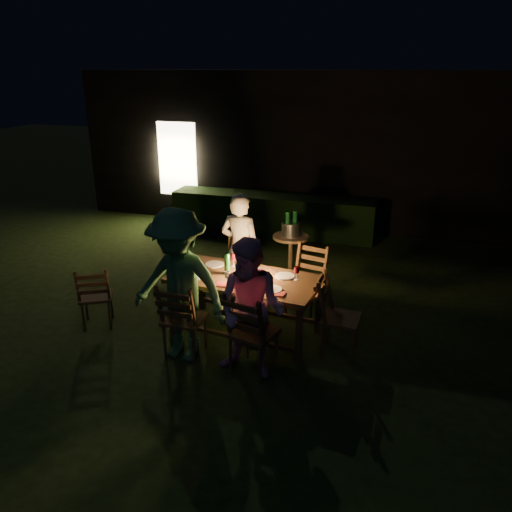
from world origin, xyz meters
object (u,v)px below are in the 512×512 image
(dining_table, at_px, (245,283))
(chair_far_right, at_px, (305,295))
(chair_far_left, at_px, (239,284))
(bottle_table, at_px, (227,264))
(person_opp_right, at_px, (251,310))
(chair_spare, at_px, (97,307))
(bottle_bucket_a, at_px, (287,226))
(chair_near_left, at_px, (184,331))
(ice_bucket, at_px, (291,229))
(bottle_bucket_b, at_px, (295,226))
(chair_end, at_px, (338,330))
(lantern, at_px, (250,265))
(side_table, at_px, (291,241))
(chair_near_right, at_px, (253,346))
(person_opp_left, at_px, (179,286))
(person_house_side, at_px, (241,249))

(dining_table, bearing_deg, chair_far_right, 54.38)
(chair_far_left, xyz_separation_m, bottle_table, (0.11, -0.79, 0.63))
(chair_far_right, bearing_deg, person_opp_right, 92.94)
(dining_table, relative_size, chair_spare, 2.17)
(dining_table, relative_size, bottle_bucket_a, 6.21)
(chair_near_left, bearing_deg, ice_bucket, 74.91)
(chair_far_left, bearing_deg, dining_table, 112.81)
(person_opp_right, distance_m, bottle_bucket_b, 2.74)
(chair_end, xyz_separation_m, lantern, (-1.16, 0.19, 0.64))
(chair_far_right, height_order, bottle_bucket_a, bottle_bucket_a)
(chair_far_left, xyz_separation_m, bottle_bucket_a, (0.48, 0.97, 0.63))
(bottle_bucket_a, bearing_deg, side_table, 38.66)
(chair_near_right, bearing_deg, person_opp_right, -79.39)
(chair_end, relative_size, chair_spare, 1.11)
(chair_far_right, height_order, person_opp_right, person_opp_right)
(chair_near_left, xyz_separation_m, bottle_table, (0.29, 0.74, 0.62))
(bottle_bucket_a, bearing_deg, bottle_table, -101.76)
(chair_near_right, xyz_separation_m, chair_spare, (-2.30, 0.43, -0.04))
(person_opp_left, bearing_deg, ice_bucket, 81.48)
(chair_near_left, distance_m, person_opp_left, 0.61)
(chair_far_left, bearing_deg, chair_end, 147.71)
(chair_far_right, height_order, ice_bucket, chair_far_right)
(ice_bucket, bearing_deg, person_opp_right, -86.17)
(chair_near_right, height_order, bottle_bucket_b, bottle_bucket_b)
(lantern, relative_size, side_table, 0.46)
(person_opp_right, relative_size, side_table, 2.09)
(person_opp_right, distance_m, ice_bucket, 2.71)
(chair_near_right, height_order, lantern, lantern)
(chair_end, bearing_deg, chair_spare, -83.12)
(bottle_table, distance_m, side_table, 1.86)
(chair_near_left, height_order, bottle_bucket_b, bottle_bucket_b)
(chair_end, distance_m, bottle_table, 1.60)
(bottle_table, height_order, bottle_bucket_a, bottle_bucket_a)
(chair_spare, xyz_separation_m, bottle_bucket_a, (2.07, 2.18, 0.65))
(bottle_bucket_b, bearing_deg, ice_bucket, -141.34)
(dining_table, height_order, chair_near_left, chair_near_left)
(side_table, bearing_deg, chair_spare, -133.70)
(chair_near_right, height_order, chair_spare, chair_near_right)
(side_table, bearing_deg, person_opp_left, -105.39)
(chair_near_right, height_order, bottle_table, bottle_table)
(chair_spare, bearing_deg, chair_far_right, -4.93)
(dining_table, distance_m, bottle_bucket_b, 1.90)
(chair_far_right, height_order, chair_end, chair_far_right)
(bottle_table, distance_m, bottle_bucket_a, 1.80)
(person_opp_left, bearing_deg, person_house_side, 90.00)
(dining_table, relative_size, lantern, 5.67)
(chair_near_right, bearing_deg, chair_far_right, 93.39)
(bottle_bucket_b, bearing_deg, bottle_bucket_a, -141.34)
(dining_table, bearing_deg, chair_near_right, -59.91)
(person_house_side, relative_size, side_table, 2.14)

